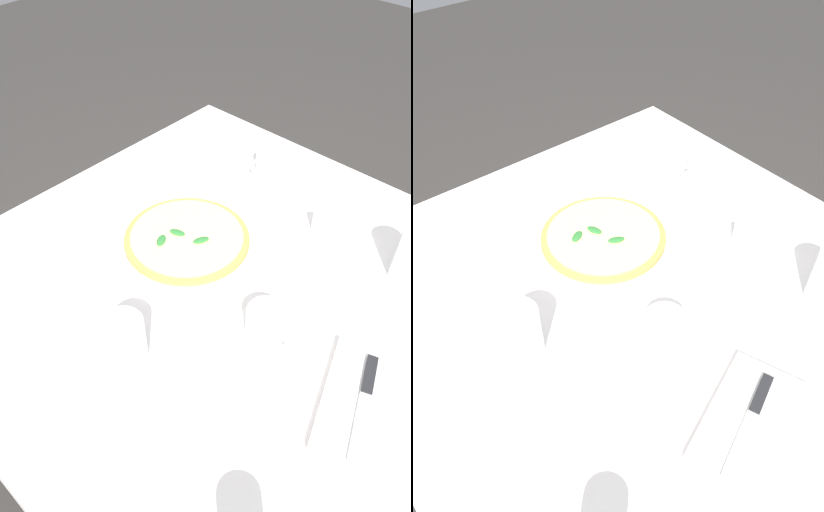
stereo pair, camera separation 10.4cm
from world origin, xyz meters
The scene contains 10 objects.
ground_plane centered at (0.00, 0.00, 0.00)m, with size 8.00×8.00×0.00m, color #33302D.
dining_table centered at (0.00, 0.00, 0.60)m, with size 1.05×1.05×0.73m.
pizza_plate centered at (-0.02, -0.13, 0.74)m, with size 0.31×0.31×0.02m.
pizza centered at (-0.02, -0.13, 0.76)m, with size 0.27×0.27×0.02m.
coffee_cup_left_edge centered at (0.05, 0.15, 0.76)m, with size 0.13×0.13×0.07m.
coffee_cup_far_right centered at (-0.37, -0.17, 0.76)m, with size 0.13×0.13×0.06m.
water_glass_far_left centered at (0.26, 0.00, 0.78)m, with size 0.08×0.08×0.11m.
napkin_folded centered at (0.06, 0.35, 0.74)m, with size 0.25×0.20×0.02m.
dinner_knife centered at (0.06, 0.35, 0.76)m, with size 0.19×0.09×0.01m.
menu_card centered at (-0.28, 0.07, 0.76)m, with size 0.07×0.06×0.06m.
Camera 2 is at (0.46, 0.51, 1.49)m, focal length 34.96 mm.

